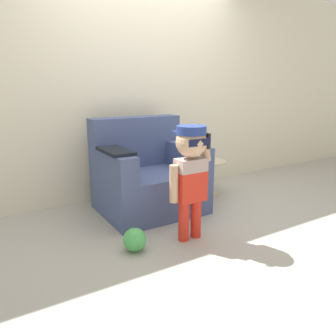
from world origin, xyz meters
TOP-DOWN VIEW (x-y plane):
  - ground_plane at (0.00, 0.00)m, footprint 10.00×10.00m
  - wall_back at (0.00, 0.72)m, footprint 10.00×0.05m
  - armchair at (-0.24, 0.13)m, footprint 1.04×0.86m
  - person_child at (-0.26, -0.69)m, footprint 0.40×0.30m
  - side_table at (0.60, 0.16)m, footprint 0.41×0.41m
  - toy_ball at (-0.77, -0.64)m, footprint 0.19×0.19m

SIDE VIEW (x-z plane):
  - ground_plane at x=0.00m, z-range 0.00..0.00m
  - toy_ball at x=-0.77m, z-range 0.00..0.19m
  - side_table at x=0.60m, z-range 0.05..0.48m
  - armchair at x=-0.24m, z-range -0.13..0.84m
  - person_child at x=-0.26m, z-range 0.16..1.15m
  - wall_back at x=0.00m, z-range 0.00..2.60m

